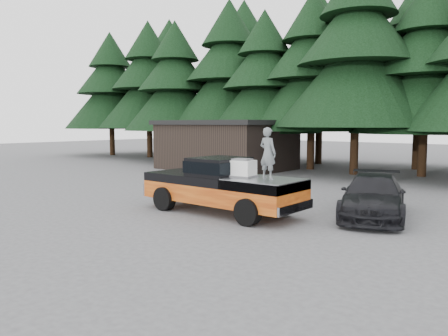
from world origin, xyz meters
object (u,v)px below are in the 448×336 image
Objects in this scene: air_compressor at (242,169)px; parked_car at (373,196)px; utility_building at (226,144)px; man_on_bed at (268,153)px; pickup_truck at (221,194)px.

air_compressor is 4.41m from parked_car.
man_on_bed is at bearing -45.69° from utility_building.
man_on_bed is 0.19× the size of utility_building.
utility_building reaches higher than man_on_bed.
parked_car is 16.16m from utility_building.
pickup_truck is 14.76m from utility_building.
pickup_truck is 7.72× the size of air_compressor.
man_on_bed is 3.84m from parked_car.
parked_car is (4.28, 2.68, 0.03)m from pickup_truck.
man_on_bed reaches higher than pickup_truck.
man_on_bed reaches higher than parked_car.
man_on_bed is (0.92, 0.12, 0.55)m from air_compressor.
utility_building is at bearing 128.49° from parked_car.
pickup_truck is 1.32m from air_compressor.
pickup_truck is at bearing 6.86° from man_on_bed.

